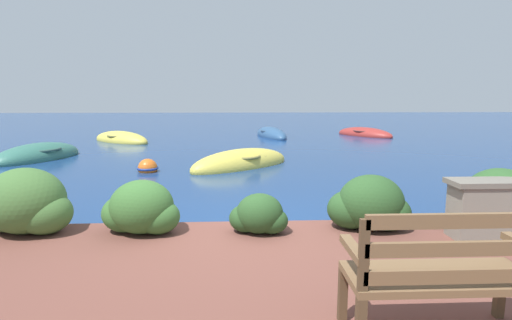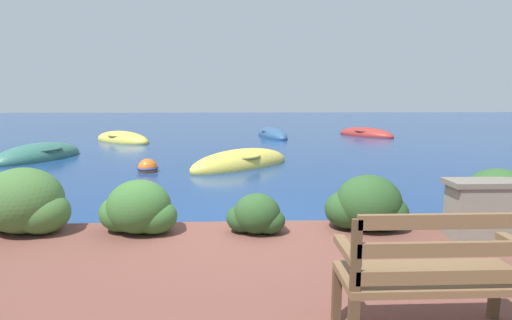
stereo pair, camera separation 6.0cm
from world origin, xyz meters
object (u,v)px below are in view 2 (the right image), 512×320
object	(u,v)px
rowboat_distant	(366,135)
mooring_buoy	(148,168)
park_bench	(437,273)
rowboat_nearest	(241,164)
rowboat_outer	(272,135)
rowboat_far	(122,140)
rowboat_mid	(39,157)

from	to	relation	value
rowboat_distant	mooring_buoy	bearing A→B (deg)	102.24
park_bench	rowboat_distant	xyz separation A→B (m)	(4.57, 15.90, -0.64)
rowboat_nearest	rowboat_distant	size ratio (longest dim) A/B	1.00
park_bench	rowboat_outer	size ratio (longest dim) A/B	0.36
rowboat_far	rowboat_outer	bearing A→B (deg)	-124.81
rowboat_mid	rowboat_distant	bearing A→B (deg)	-40.70
rowboat_nearest	rowboat_far	xyz separation A→B (m)	(-4.81, 6.00, -0.00)
park_bench	rowboat_nearest	world-z (taller)	park_bench
rowboat_nearest	rowboat_distant	xyz separation A→B (m)	(5.82, 7.98, -0.01)
rowboat_outer	mooring_buoy	xyz separation A→B (m)	(-3.73, -8.35, 0.02)
rowboat_far	rowboat_distant	world-z (taller)	rowboat_far
rowboat_nearest	rowboat_mid	world-z (taller)	rowboat_mid
rowboat_mid	rowboat_far	distance (m)	4.58
park_bench	rowboat_mid	xyz separation A→B (m)	(-7.20, 9.49, -0.63)
park_bench	rowboat_nearest	xyz separation A→B (m)	(-1.25, 7.92, -0.63)
rowboat_distant	rowboat_nearest	bearing A→B (deg)	109.59
rowboat_outer	mooring_buoy	size ratio (longest dim) A/B	6.57
park_bench	mooring_buoy	bearing A→B (deg)	117.00
rowboat_outer	rowboat_distant	bearing A→B (deg)	-99.77
rowboat_distant	rowboat_outer	bearing A→B (deg)	58.54
rowboat_distant	mooring_buoy	xyz separation A→B (m)	(-8.12, -8.56, 0.02)
rowboat_far	rowboat_nearest	bearing A→B (deg)	168.15
rowboat_outer	mooring_buoy	bearing A→B (deg)	143.30
rowboat_outer	mooring_buoy	distance (m)	9.14
rowboat_nearest	rowboat_mid	size ratio (longest dim) A/B	0.97
rowboat_nearest	rowboat_outer	world-z (taller)	rowboat_nearest
park_bench	rowboat_far	bearing A→B (deg)	114.74
mooring_buoy	park_bench	bearing A→B (deg)	-64.20
rowboat_outer	rowboat_far	bearing A→B (deg)	93.18
rowboat_mid	rowboat_far	bearing A→B (deg)	6.32
rowboat_outer	rowboat_nearest	bearing A→B (deg)	156.91
rowboat_far	park_bench	bearing A→B (deg)	152.94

